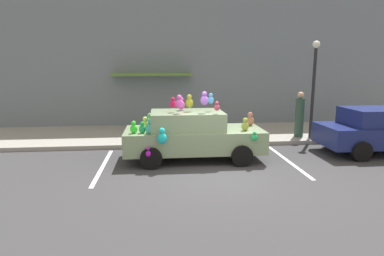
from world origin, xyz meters
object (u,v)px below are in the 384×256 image
object	(u,v)px
plush_covered_car	(192,134)
pedestrian_near_shopfront	(299,116)
teddy_bear_on_sidewalk	(170,132)
parked_sedan_behind	(383,130)
street_lamp_post	(314,79)

from	to	relation	value
plush_covered_car	pedestrian_near_shopfront	bearing A→B (deg)	26.51
plush_covered_car	teddy_bear_on_sidewalk	size ratio (longest dim) A/B	6.06
parked_sedan_behind	teddy_bear_on_sidewalk	distance (m)	7.43
parked_sedan_behind	teddy_bear_on_sidewalk	bearing A→B (deg)	164.65
street_lamp_post	pedestrian_near_shopfront	world-z (taller)	street_lamp_post
plush_covered_car	pedestrian_near_shopfront	xyz separation A→B (m)	(4.51, 2.25, 0.18)
parked_sedan_behind	teddy_bear_on_sidewalk	xyz separation A→B (m)	(-7.16, 1.97, -0.31)
pedestrian_near_shopfront	street_lamp_post	bearing A→B (deg)	-32.14
pedestrian_near_shopfront	teddy_bear_on_sidewalk	bearing A→B (deg)	-178.25
plush_covered_car	parked_sedan_behind	bearing A→B (deg)	1.11
parked_sedan_behind	street_lamp_post	xyz separation A→B (m)	(-1.65, 1.89, 1.65)
plush_covered_car	pedestrian_near_shopfront	world-z (taller)	plush_covered_car
street_lamp_post	pedestrian_near_shopfront	bearing A→B (deg)	147.86
plush_covered_car	parked_sedan_behind	size ratio (longest dim) A/B	1.00
plush_covered_car	parked_sedan_behind	world-z (taller)	plush_covered_car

